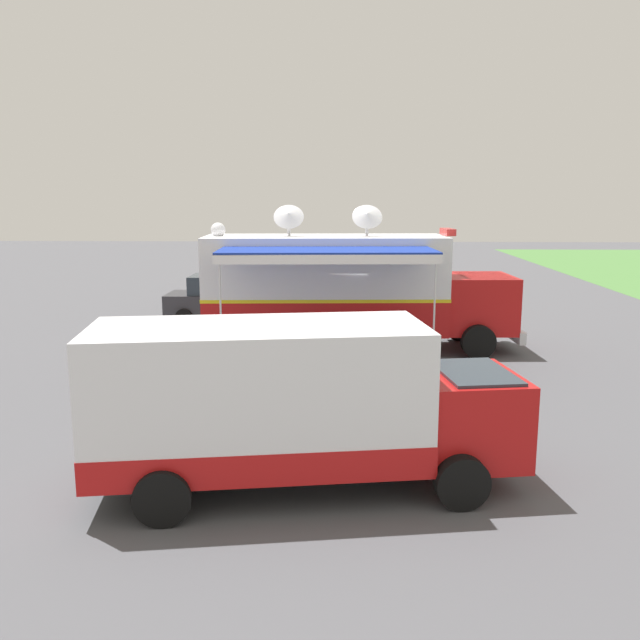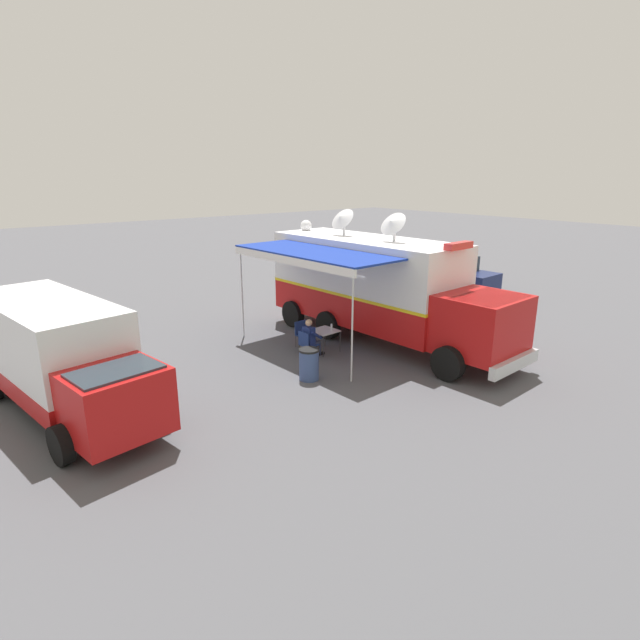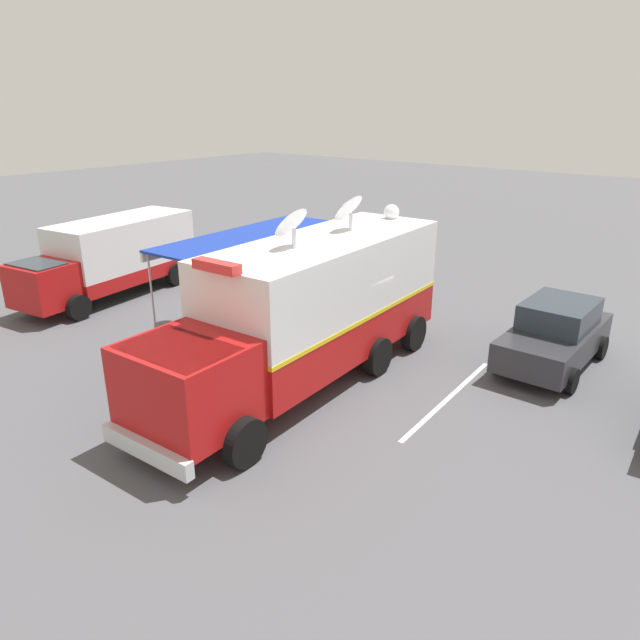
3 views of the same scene
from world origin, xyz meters
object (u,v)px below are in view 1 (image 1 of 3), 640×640
object	(u,v)px
trash_bin	(402,369)
support_truck	(293,406)
seated_responder	(344,350)
car_behind_truck	(274,285)
command_truck	(349,287)
folding_chair_beside_table	(309,352)
folding_chair_at_table	(344,357)
water_bottle	(346,337)
folding_table	(340,344)
car_far_corner	(222,299)

from	to	relation	value
trash_bin	support_truck	size ratio (longest dim) A/B	0.13
seated_responder	car_behind_truck	distance (m)	11.58
command_truck	seated_responder	bearing A→B (deg)	-3.58
folding_chair_beside_table	seated_responder	xyz separation A→B (m)	(0.38, 0.94, 0.14)
folding_chair_at_table	folding_chair_beside_table	world-z (taller)	same
seated_responder	car_behind_truck	world-z (taller)	car_behind_truck
folding_chair_beside_table	trash_bin	world-z (taller)	trash_bin
trash_bin	water_bottle	bearing A→B (deg)	-145.32
folding_chair_beside_table	trash_bin	bearing A→B (deg)	56.55
support_truck	folding_chair_at_table	bearing A→B (deg)	172.98
support_truck	trash_bin	bearing A→B (deg)	158.77
folding_chair_beside_table	support_truck	world-z (taller)	support_truck
folding_chair_at_table	trash_bin	world-z (taller)	trash_bin
folding_chair_at_table	car_behind_truck	bearing A→B (deg)	-165.38
trash_bin	support_truck	world-z (taller)	support_truck
command_truck	folding_table	xyz separation A→B (m)	(2.24, -0.27, -1.27)
support_truck	car_far_corner	bearing A→B (deg)	-165.58
folding_chair_at_table	car_behind_truck	distance (m)	11.77
trash_bin	car_behind_truck	xyz separation A→B (m)	(-12.39, -4.40, 0.42)
water_bottle	folding_chair_beside_table	xyz separation A→B (m)	(0.41, -1.01, -0.32)
trash_bin	folding_chair_beside_table	bearing A→B (deg)	-123.45
water_bottle	support_truck	xyz separation A→B (m)	(7.83, -0.90, 0.55)
folding_table	car_behind_truck	bearing A→B (deg)	-164.83
car_behind_truck	water_bottle	bearing A→B (deg)	16.22
support_truck	seated_responder	bearing A→B (deg)	173.24
folding_chair_beside_table	car_far_corner	bearing A→B (deg)	-152.80
water_bottle	support_truck	distance (m)	7.90
command_truck	folding_chair_at_table	bearing A→B (deg)	-3.19
support_truck	car_behind_truck	bearing A→B (deg)	-173.35
command_truck	folding_chair_at_table	world-z (taller)	command_truck
trash_bin	support_truck	bearing A→B (deg)	-21.23
folding_chair_beside_table	support_truck	bearing A→B (deg)	0.81
command_truck	folding_chair_at_table	xyz separation A→B (m)	(3.04, -0.17, -1.43)
seated_responder	folding_table	bearing A→B (deg)	-171.59
folding_chair_at_table	car_far_corner	distance (m)	8.86
command_truck	car_behind_truck	distance (m)	8.97
folding_chair_at_table	seated_responder	bearing A→B (deg)	-177.28
seated_responder	car_behind_truck	bearing A→B (deg)	-165.19
command_truck	folding_chair_beside_table	bearing A→B (deg)	-24.32
folding_chair_beside_table	car_behind_truck	size ratio (longest dim) A/B	0.20
car_far_corner	support_truck	bearing A→B (deg)	14.42
folding_chair_at_table	support_truck	world-z (taller)	support_truck
trash_bin	seated_responder	bearing A→B (deg)	-129.71
folding_table	trash_bin	distance (m)	2.38
support_truck	folding_table	bearing A→B (deg)	174.44
folding_chair_beside_table	support_truck	size ratio (longest dim) A/B	0.12
car_far_corner	folding_chair_at_table	bearing A→B (deg)	30.99
folding_table	folding_chair_at_table	world-z (taller)	folding_chair_at_table
folding_table	water_bottle	size ratio (longest dim) A/B	3.74
support_truck	command_truck	bearing A→B (deg)	174.15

